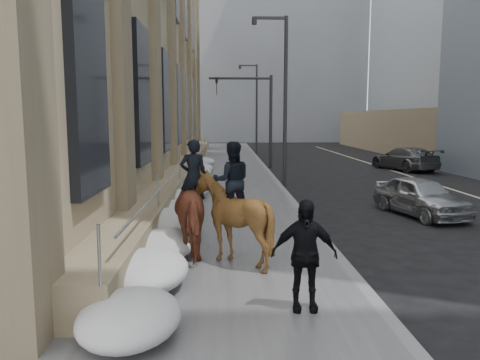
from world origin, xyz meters
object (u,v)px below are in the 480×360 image
car_grey (404,159)px  mounted_horse_left (198,208)px  pedestrian (304,255)px  car_silver (420,196)px  mounted_horse_right (232,213)px

car_grey → mounted_horse_left: bearing=40.4°
mounted_horse_left → pedestrian: mounted_horse_left is taller
pedestrian → car_silver: bearing=58.4°
car_silver → car_grey: car_grey is taller
mounted_horse_left → car_grey: mounted_horse_left is taller
mounted_horse_left → car_grey: 21.88m
pedestrian → car_grey: pedestrian is taller
mounted_horse_right → pedestrian: 2.85m
pedestrian → car_grey: bearing=67.3°
car_silver → mounted_horse_right: bearing=-153.7°
mounted_horse_left → mounted_horse_right: size_ratio=1.00×
mounted_horse_left → pedestrian: (1.92, -3.32, -0.14)m
car_grey → pedestrian: bearing=48.7°
pedestrian → car_silver: size_ratio=0.48×
mounted_horse_left → pedestrian: bearing=109.2°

